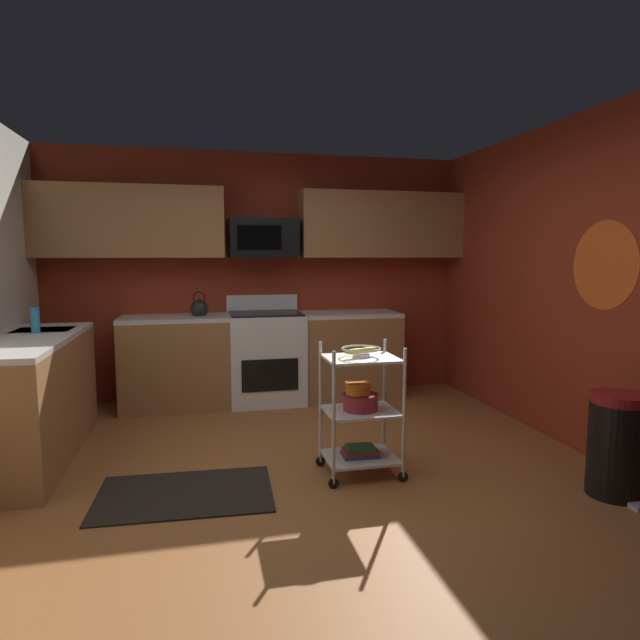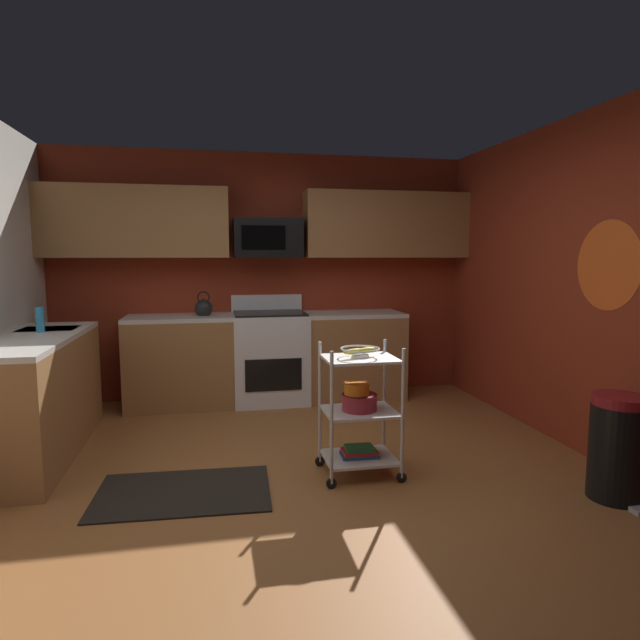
% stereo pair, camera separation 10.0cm
% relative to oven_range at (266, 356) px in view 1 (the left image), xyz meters
% --- Properties ---
extents(floor, '(4.40, 4.80, 0.04)m').
position_rel_oven_range_xyz_m(floor, '(-0.01, -2.10, -0.50)').
color(floor, '#995B2D').
rests_on(floor, ground).
extents(wall_back, '(4.52, 0.06, 2.60)m').
position_rel_oven_range_xyz_m(wall_back, '(-0.01, 0.33, 0.82)').
color(wall_back, maroon).
rests_on(wall_back, ground).
extents(wall_right, '(0.06, 4.80, 2.60)m').
position_rel_oven_range_xyz_m(wall_right, '(2.22, -2.10, 0.82)').
color(wall_right, maroon).
rests_on(wall_right, ground).
extents(wall_flower_decal, '(0.00, 0.65, 0.65)m').
position_rel_oven_range_xyz_m(wall_flower_decal, '(2.18, -2.16, 0.97)').
color(wall_flower_decal, '#E5591E').
extents(counter_run, '(3.62, 2.39, 0.92)m').
position_rel_oven_range_xyz_m(counter_run, '(-0.76, -0.47, -0.01)').
color(counter_run, '#9E6B3D').
rests_on(counter_run, ground).
extents(oven_range, '(0.76, 0.65, 1.10)m').
position_rel_oven_range_xyz_m(oven_range, '(0.00, 0.00, 0.00)').
color(oven_range, white).
rests_on(oven_range, ground).
extents(upper_cabinets, '(4.40, 0.33, 0.70)m').
position_rel_oven_range_xyz_m(upper_cabinets, '(-0.02, 0.13, 1.37)').
color(upper_cabinets, '#9E6B3D').
extents(microwave, '(0.70, 0.39, 0.40)m').
position_rel_oven_range_xyz_m(microwave, '(-0.00, 0.10, 1.22)').
color(microwave, black).
extents(rolling_cart, '(0.55, 0.41, 0.91)m').
position_rel_oven_range_xyz_m(rolling_cart, '(0.40, -2.03, -0.03)').
color(rolling_cart, silver).
rests_on(rolling_cart, ground).
extents(fruit_bowl, '(0.27, 0.27, 0.07)m').
position_rel_oven_range_xyz_m(fruit_bowl, '(0.40, -2.03, 0.40)').
color(fruit_bowl, silver).
rests_on(fruit_bowl, rolling_cart).
extents(mixing_bowl_large, '(0.25, 0.25, 0.11)m').
position_rel_oven_range_xyz_m(mixing_bowl_large, '(0.40, -2.03, 0.04)').
color(mixing_bowl_large, maroon).
rests_on(mixing_bowl_large, rolling_cart).
extents(mixing_bowl_small, '(0.18, 0.18, 0.08)m').
position_rel_oven_range_xyz_m(mixing_bowl_small, '(0.38, -2.04, 0.14)').
color(mixing_bowl_small, orange).
rests_on(mixing_bowl_small, rolling_cart).
extents(book_stack, '(0.26, 0.17, 0.07)m').
position_rel_oven_range_xyz_m(book_stack, '(0.40, -2.03, -0.32)').
color(book_stack, '#1E4C8C').
rests_on(book_stack, rolling_cart).
extents(kettle, '(0.21, 0.18, 0.26)m').
position_rel_oven_range_xyz_m(kettle, '(-0.66, -0.00, 0.52)').
color(kettle, black).
rests_on(kettle, counter_run).
extents(dish_soap_bottle, '(0.06, 0.06, 0.20)m').
position_rel_oven_range_xyz_m(dish_soap_bottle, '(-1.91, -0.97, 0.54)').
color(dish_soap_bottle, '#2D8CBF').
rests_on(dish_soap_bottle, counter_run).
extents(trash_can, '(0.34, 0.42, 0.66)m').
position_rel_oven_range_xyz_m(trash_can, '(1.89, -2.71, -0.15)').
color(trash_can, black).
rests_on(trash_can, ground).
extents(floor_rug, '(1.13, 0.75, 0.01)m').
position_rel_oven_range_xyz_m(floor_rug, '(-0.79, -2.10, -0.47)').
color(floor_rug, black).
rests_on(floor_rug, ground).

